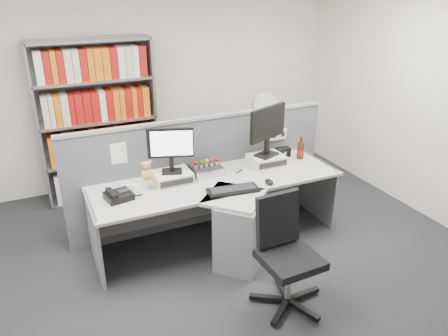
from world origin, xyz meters
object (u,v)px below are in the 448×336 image
office_chair (285,250)px  speaker (283,152)px  monitor_right (268,127)px  desk_fan (264,108)px  desk_phone (118,195)px  filing_cabinet (262,156)px  cola_bottle (301,150)px  mouse (269,182)px  desk_calendar (136,191)px  shelving_unit (98,123)px  monitor_left (171,147)px  desk (226,212)px  keyboard (233,190)px  desktop_pc (206,169)px

office_chair → speaker: bearing=59.6°
monitor_right → desk_fan: 1.15m
desk_phone → filing_cabinet: bearing=28.1°
speaker → cola_bottle: (0.15, -0.13, 0.05)m
filing_cabinet → mouse: bearing=-117.2°
filing_cabinet → desk_fan: 0.70m
speaker → office_chair: bearing=-120.4°
monitor_right → desk_calendar: monitor_right is taller
monitor_right → shelving_unit: shelving_unit is taller
shelving_unit → monitor_left: bearing=-72.2°
shelving_unit → filing_cabinet: (2.10, -0.45, -0.63)m
desk_calendar → office_chair: size_ratio=0.11×
mouse → desk_phone: 1.49m
monitor_left → speaker: 1.42m
cola_bottle → desk_fan: 1.07m
desk → monitor_right: monitor_right is taller
monitor_left → monitor_right: (1.10, 0.00, 0.05)m
keyboard → desk_phone: 1.09m
desk_phone → desk_fan: desk_fan is taller
shelving_unit → desktop_pc: bearing=-58.8°
monitor_left → desk_phone: bearing=-164.2°
desk_calendar → desktop_pc: bearing=14.1°
desktop_pc → shelving_unit: size_ratio=0.16×
desktop_pc → office_chair: 1.36m
monitor_left → mouse: 1.05m
monitor_left → desktop_pc: 0.52m
desk_calendar → desk_fan: size_ratio=0.20×
desk_phone → cola_bottle: cola_bottle is taller
shelving_unit → mouse: bearing=-55.2°
monitor_left → office_chair: monitor_left is taller
desk → mouse: bearing=-10.5°
keyboard → mouse: (0.41, 0.00, 0.01)m
desk_fan → office_chair: size_ratio=0.57×
monitor_left → desk_calendar: bearing=-159.2°
keyboard → speaker: (0.92, 0.58, 0.04)m
monitor_right → keyboard: bearing=-143.6°
desktop_pc → desk_fan: bearing=38.1°
desk_phone → desk_fan: size_ratio=0.49×
desk_fan → desk_calendar: bearing=-150.1°
desk → desk_fan: desk_fan is taller
monitor_left → desktop_pc: monitor_left is taller
desktop_pc → desk_calendar: (-0.80, -0.20, 0.01)m
monitor_right → shelving_unit: size_ratio=0.28×
desk → filing_cabinet: (1.20, 1.40, -0.11)m
monitor_right → desk_calendar: (-1.51, -0.16, -0.38)m
mouse → speaker: (0.51, 0.57, 0.03)m
desktop_pc → office_chair: size_ratio=0.32×
monitor_left → desk_calendar: monitor_left is taller
desk → monitor_left: 0.86m
filing_cabinet → cola_bottle: bearing=-95.3°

